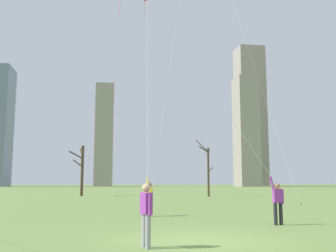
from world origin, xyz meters
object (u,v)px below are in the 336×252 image
at_px(bare_tree_right_of_center, 208,168).
at_px(kite_flyer_foreground_right_pink, 240,143).
at_px(bystander_strolling_midfield, 146,212).
at_px(bare_tree_leftmost, 82,168).
at_px(kite_flyer_foreground_left_red, 149,140).

bearing_deg(bare_tree_right_of_center, kite_flyer_foreground_right_pink, -101.67).
height_order(bystander_strolling_midfield, bare_tree_leftmost, bare_tree_leftmost).
xyz_separation_m(kite_flyer_foreground_right_pink, bystander_strolling_midfield, (-4.06, -4.45, -2.25)).
bearing_deg(bare_tree_leftmost, bystander_strolling_midfield, -83.43).
height_order(kite_flyer_foreground_right_pink, bare_tree_right_of_center, kite_flyer_foreground_right_pink).
bearing_deg(bystander_strolling_midfield, kite_flyer_foreground_right_pink, 47.63).
xyz_separation_m(kite_flyer_foreground_left_red, bare_tree_leftmost, (-5.44, 25.43, -0.73)).
relative_size(bare_tree_right_of_center, bare_tree_leftmost, 1.08).
height_order(bare_tree_right_of_center, bare_tree_leftmost, bare_tree_right_of_center).
distance_m(kite_flyer_foreground_right_pink, bystander_strolling_midfield, 6.43).
bearing_deg(bystander_strolling_midfield, bare_tree_right_of_center, 73.26).
bearing_deg(bare_tree_leftmost, bare_tree_right_of_center, -14.73).
relative_size(kite_flyer_foreground_right_pink, bare_tree_leftmost, 1.86).
relative_size(bystander_strolling_midfield, bare_tree_right_of_center, 0.25).
relative_size(kite_flyer_foreground_left_red, bare_tree_leftmost, 3.21).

